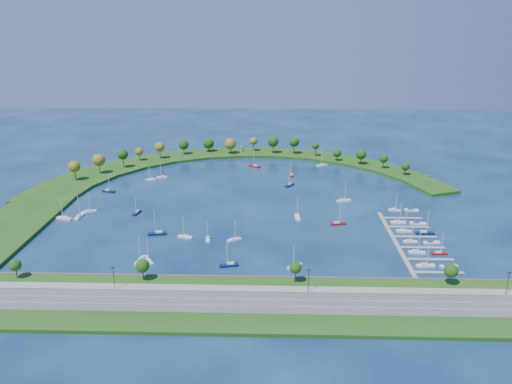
{
  "coord_description": "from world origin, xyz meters",
  "views": [
    {
      "loc": [
        14.09,
        -299.27,
        107.18
      ],
      "look_at": [
        5.0,
        5.0,
        4.0
      ],
      "focal_mm": 35.58,
      "sensor_mm": 36.0,
      "label": 1
    }
  ],
  "objects_px": {
    "moored_boat_8": "(109,191)",
    "moored_boat_5": "(344,200)",
    "moored_boat_1": "(208,238)",
    "docked_boat_11": "(411,210)",
    "moored_boat_10": "(89,211)",
    "moored_boat_12": "(162,177)",
    "moored_boat_4": "(229,264)",
    "dock_system": "(410,242)",
    "moored_boat_9": "(291,175)",
    "moored_boat_6": "(79,216)",
    "docked_boat_8": "(398,222)",
    "docked_boat_1": "(448,266)",
    "docked_boat_3": "(439,253)",
    "moored_boat_13": "(338,223)",
    "moored_boat_20": "(157,233)",
    "docked_boat_9": "(418,223)",
    "docked_boat_2": "(417,252)",
    "moored_boat_11": "(290,185)",
    "docked_boat_7": "(425,233)",
    "moored_boat_15": "(149,261)",
    "moored_boat_2": "(185,236)",
    "moored_boat_0": "(255,166)",
    "moored_boat_18": "(141,260)",
    "docked_boat_6": "(404,230)",
    "moored_boat_19": "(322,165)",
    "docked_boat_0": "(425,265)",
    "docked_boat_5": "(431,242)",
    "docked_boat_4": "(410,241)",
    "moored_boat_16": "(295,265)",
    "harbor_tower": "(242,149)",
    "moored_boat_7": "(297,217)",
    "moored_boat_14": "(234,239)",
    "moored_boat_21": "(151,179)",
    "moored_boat_17": "(64,218)",
    "docked_boat_10": "(394,209)"
  },
  "relations": [
    {
      "from": "moored_boat_7",
      "to": "moored_boat_5",
      "type": "bearing_deg",
      "value": -48.99
    },
    {
      "from": "moored_boat_0",
      "to": "moored_boat_18",
      "type": "bearing_deg",
      "value": 106.22
    },
    {
      "from": "dock_system",
      "to": "moored_boat_12",
      "type": "height_order",
      "value": "moored_boat_12"
    },
    {
      "from": "dock_system",
      "to": "docked_boat_9",
      "type": "xyz_separation_m",
      "value": [
        10.67,
        24.63,
        0.32
      ]
    },
    {
      "from": "moored_boat_20",
      "to": "moored_boat_19",
      "type": "bearing_deg",
      "value": -136.27
    },
    {
      "from": "docked_boat_0",
      "to": "docked_boat_6",
      "type": "xyz_separation_m",
      "value": [
        0.01,
        40.56,
        -0.02
      ]
    },
    {
      "from": "dock_system",
      "to": "moored_boat_9",
      "type": "xyz_separation_m",
      "value": [
        -56.11,
        115.22,
        0.55
      ]
    },
    {
      "from": "moored_boat_14",
      "to": "docked_boat_2",
      "type": "height_order",
      "value": "docked_boat_2"
    },
    {
      "from": "docked_boat_7",
      "to": "moored_boat_12",
      "type": "bearing_deg",
      "value": 149.22
    },
    {
      "from": "moored_boat_13",
      "to": "moored_boat_20",
      "type": "xyz_separation_m",
      "value": [
        -97.14,
        -16.87,
        0.05
      ]
    },
    {
      "from": "moored_boat_12",
      "to": "dock_system",
      "type": "bearing_deg",
      "value": 133.64
    },
    {
      "from": "moored_boat_6",
      "to": "docked_boat_2",
      "type": "height_order",
      "value": "moored_boat_6"
    },
    {
      "from": "moored_boat_1",
      "to": "docked_boat_11",
      "type": "relative_size",
      "value": 1.2
    },
    {
      "from": "docked_boat_11",
      "to": "moored_boat_15",
      "type": "bearing_deg",
      "value": -146.4
    },
    {
      "from": "harbor_tower",
      "to": "moored_boat_7",
      "type": "relative_size",
      "value": 0.31
    },
    {
      "from": "moored_boat_11",
      "to": "docked_boat_11",
      "type": "bearing_deg",
      "value": 92.35
    },
    {
      "from": "moored_boat_0",
      "to": "moored_boat_9",
      "type": "relative_size",
      "value": 1.16
    },
    {
      "from": "moored_boat_10",
      "to": "moored_boat_11",
      "type": "xyz_separation_m",
      "value": [
        119.86,
        54.46,
        -0.0
      ]
    },
    {
      "from": "moored_boat_6",
      "to": "moored_boat_11",
      "type": "height_order",
      "value": "moored_boat_6"
    },
    {
      "from": "harbor_tower",
      "to": "docked_boat_10",
      "type": "height_order",
      "value": "docked_boat_10"
    },
    {
      "from": "moored_boat_11",
      "to": "docked_boat_3",
      "type": "distance_m",
      "value": 125.49
    },
    {
      "from": "moored_boat_10",
      "to": "docked_boat_7",
      "type": "xyz_separation_m",
      "value": [
        188.59,
        -26.24,
        0.04
      ]
    },
    {
      "from": "moored_boat_4",
      "to": "moored_boat_10",
      "type": "distance_m",
      "value": 110.01
    },
    {
      "from": "moored_boat_0",
      "to": "moored_boat_15",
      "type": "distance_m",
      "value": 169.64
    },
    {
      "from": "moored_boat_8",
      "to": "moored_boat_5",
      "type": "bearing_deg",
      "value": 8.58
    },
    {
      "from": "dock_system",
      "to": "moored_boat_8",
      "type": "relative_size",
      "value": 6.47
    },
    {
      "from": "moored_boat_8",
      "to": "docked_boat_5",
      "type": "xyz_separation_m",
      "value": [
        188.41,
        -75.59,
        -0.31
      ]
    },
    {
      "from": "moored_boat_1",
      "to": "moored_boat_6",
      "type": "height_order",
      "value": "moored_boat_6"
    },
    {
      "from": "moored_boat_4",
      "to": "moored_boat_12",
      "type": "xyz_separation_m",
      "value": [
        -59.24,
        136.11,
        -0.05
      ]
    },
    {
      "from": "docked_boat_2",
      "to": "moored_boat_2",
      "type": "bearing_deg",
      "value": 175.27
    },
    {
      "from": "moored_boat_5",
      "to": "moored_boat_11",
      "type": "bearing_deg",
      "value": 116.81
    },
    {
      "from": "moored_boat_12",
      "to": "docked_boat_2",
      "type": "xyz_separation_m",
      "value": [
        149.31,
        -119.81,
        0.02
      ]
    },
    {
      "from": "moored_boat_1",
      "to": "moored_boat_20",
      "type": "distance_m",
      "value": 28.14
    },
    {
      "from": "moored_boat_2",
      "to": "docked_boat_3",
      "type": "distance_m",
      "value": 127.03
    },
    {
      "from": "docked_boat_6",
      "to": "moored_boat_19",
      "type": "bearing_deg",
      "value": 105.76
    },
    {
      "from": "dock_system",
      "to": "docked_boat_4",
      "type": "bearing_deg",
      "value": 22.0
    },
    {
      "from": "docked_boat_11",
      "to": "moored_boat_19",
      "type": "bearing_deg",
      "value": 120.87
    },
    {
      "from": "docked_boat_0",
      "to": "docked_boat_5",
      "type": "bearing_deg",
      "value": 62.7
    },
    {
      "from": "docked_boat_2",
      "to": "docked_boat_7",
      "type": "bearing_deg",
      "value": 68.66
    },
    {
      "from": "moored_boat_19",
      "to": "docked_boat_1",
      "type": "xyz_separation_m",
      "value": [
        41.89,
        -169.41,
        -0.33
      ]
    },
    {
      "from": "moored_boat_15",
      "to": "moored_boat_1",
      "type": "bearing_deg",
      "value": -73.9
    },
    {
      "from": "moored_boat_4",
      "to": "moored_boat_5",
      "type": "distance_m",
      "value": 110.5
    },
    {
      "from": "docked_boat_4",
      "to": "moored_boat_14",
      "type": "bearing_deg",
      "value": 179.02
    },
    {
      "from": "harbor_tower",
      "to": "moored_boat_17",
      "type": "distance_m",
      "value": 178.76
    },
    {
      "from": "moored_boat_10",
      "to": "moored_boat_12",
      "type": "xyz_separation_m",
      "value": [
        28.8,
        70.16,
        -0.04
      ]
    },
    {
      "from": "moored_boat_16",
      "to": "docked_boat_1",
      "type": "height_order",
      "value": "moored_boat_16"
    },
    {
      "from": "moored_boat_10",
      "to": "moored_boat_21",
      "type": "height_order",
      "value": "moored_boat_10"
    },
    {
      "from": "docked_boat_1",
      "to": "docked_boat_3",
      "type": "xyz_separation_m",
      "value": [
        0.05,
        13.61,
        0.27
      ]
    },
    {
      "from": "moored_boat_5",
      "to": "moored_boat_18",
      "type": "distance_m",
      "value": 136.65
    },
    {
      "from": "moored_boat_6",
      "to": "docked_boat_8",
      "type": "distance_m",
      "value": 180.91
    }
  ]
}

